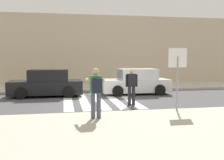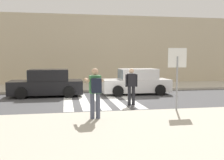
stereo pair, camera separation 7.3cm
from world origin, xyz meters
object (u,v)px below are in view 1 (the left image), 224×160
object	(u,v)px
parked_car_black	(47,84)
parked_car_white	(136,82)
stop_sign	(177,65)
photographer_with_backpack	(96,89)
pedestrian_crossing	(132,84)

from	to	relation	value
parked_car_black	parked_car_white	distance (m)	5.31
stop_sign	parked_car_white	size ratio (longest dim) A/B	0.60
photographer_with_backpack	parked_car_black	bearing A→B (deg)	106.93
photographer_with_backpack	parked_car_black	size ratio (longest dim) A/B	0.42
parked_car_black	pedestrian_crossing	bearing A→B (deg)	-41.69
photographer_with_backpack	parked_car_white	size ratio (longest dim) A/B	0.42
stop_sign	parked_car_black	bearing A→B (deg)	132.98
photographer_with_backpack	parked_car_white	xyz separation A→B (m)	(3.28, 6.66, -0.44)
parked_car_white	photographer_with_backpack	bearing A→B (deg)	-116.24
stop_sign	pedestrian_crossing	bearing A→B (deg)	121.25
stop_sign	parked_car_white	bearing A→B (deg)	90.58
photographer_with_backpack	pedestrian_crossing	distance (m)	3.67
stop_sign	parked_car_black	size ratio (longest dim) A/B	0.60
photographer_with_backpack	pedestrian_crossing	world-z (taller)	photographer_with_backpack
parked_car_black	parked_car_white	size ratio (longest dim) A/B	1.00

